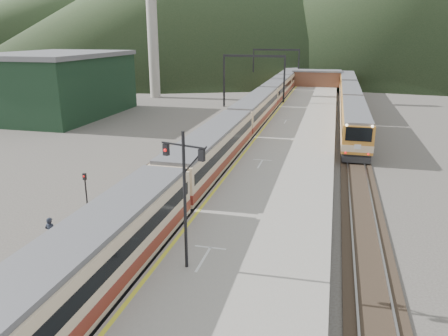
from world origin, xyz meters
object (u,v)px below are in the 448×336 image
(second_train, at_px, (350,99))
(worker, at_px, (51,233))
(main_train, at_px, (256,111))
(signal_mast, at_px, (184,187))

(second_train, xyz_separation_m, worker, (-16.54, -47.48, -0.99))
(main_train, distance_m, signal_mast, 36.14)
(second_train, height_order, signal_mast, signal_mast)
(second_train, relative_size, worker, 31.16)
(second_train, bearing_deg, main_train, -130.70)
(main_train, xyz_separation_m, second_train, (11.50, 13.37, -0.10))
(main_train, distance_m, worker, 34.50)
(signal_mast, bearing_deg, worker, 167.96)
(main_train, relative_size, worker, 55.26)
(signal_mast, xyz_separation_m, worker, (-8.30, 1.77, -3.97))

